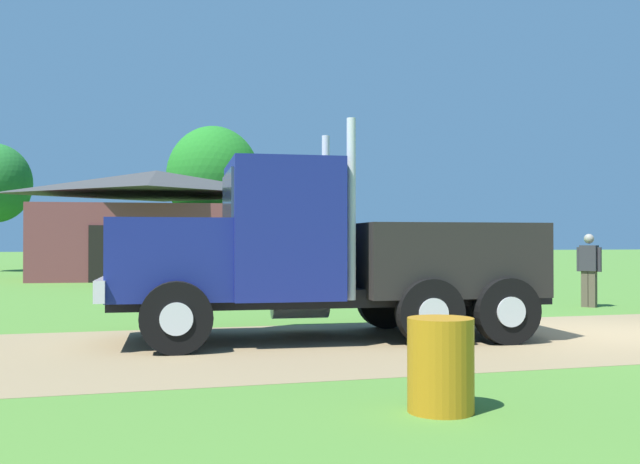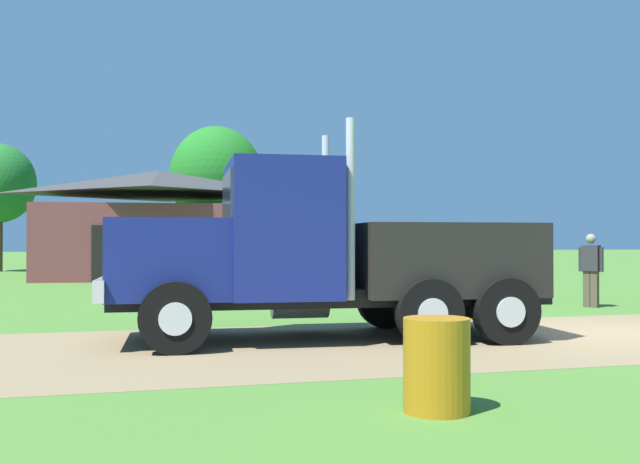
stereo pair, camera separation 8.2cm
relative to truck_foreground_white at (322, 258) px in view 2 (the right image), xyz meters
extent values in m
plane|color=#4A7B2D|center=(4.79, -0.77, -1.33)|extent=(200.00, 200.00, 0.00)
cube|color=#8A7450|center=(4.79, -0.77, -1.32)|extent=(120.00, 5.42, 0.01)
cube|color=black|center=(0.15, -0.02, -0.62)|extent=(7.13, 2.07, 0.28)
cube|color=navy|center=(-2.45, 0.16, 0.00)|extent=(1.98, 2.20, 1.24)
cube|color=silver|center=(-3.41, 0.23, -0.44)|extent=(0.32, 2.29, 0.32)
cube|color=navy|center=(-0.70, 0.04, 0.46)|extent=(1.82, 2.49, 2.16)
cube|color=#2D3D4C|center=(-1.55, 0.10, 0.89)|extent=(0.18, 1.98, 0.95)
cylinder|color=silver|center=(0.18, -0.97, 0.76)|extent=(0.14, 0.14, 2.77)
cylinder|color=silver|center=(0.31, 0.91, 0.76)|extent=(0.14, 0.14, 2.77)
cylinder|color=silver|center=(-0.13, 1.04, -0.84)|extent=(1.03, 0.59, 0.52)
cube|color=black|center=(1.99, -0.15, -0.03)|extent=(3.10, 2.58, 1.18)
cylinder|color=black|center=(-2.44, -1.03, -0.81)|extent=(1.05, 0.37, 1.03)
cylinder|color=silver|center=(-2.45, -1.19, -0.81)|extent=(0.47, 0.07, 0.46)
cylinder|color=black|center=(-2.27, 1.34, -0.81)|extent=(1.05, 0.37, 1.03)
cylinder|color=silver|center=(-2.26, 1.50, -0.81)|extent=(0.47, 0.07, 0.46)
cylinder|color=black|center=(2.58, -1.38, -0.81)|extent=(1.05, 0.37, 1.03)
cylinder|color=silver|center=(2.57, -1.54, -0.81)|extent=(0.47, 0.07, 0.46)
cylinder|color=black|center=(2.74, 0.99, -0.81)|extent=(1.05, 0.37, 1.03)
cylinder|color=silver|center=(2.76, 1.15, -0.81)|extent=(0.47, 0.07, 0.46)
cylinder|color=black|center=(1.33, -1.30, -0.81)|extent=(1.05, 0.37, 1.03)
cylinder|color=silver|center=(1.32, -1.45, -0.81)|extent=(0.47, 0.07, 0.46)
cylinder|color=black|center=(1.50, 1.08, -0.81)|extent=(1.05, 0.37, 1.03)
cylinder|color=silver|center=(1.51, 1.24, -0.81)|extent=(0.47, 0.07, 0.46)
cube|color=#2D2D33|center=(7.72, 3.67, -0.14)|extent=(0.44, 0.47, 0.62)
sphere|color=gray|center=(7.72, 3.67, 0.33)|extent=(0.24, 0.24, 0.24)
cube|color=brown|center=(7.67, 3.74, -0.89)|extent=(0.24, 0.24, 0.88)
cube|color=brown|center=(7.77, 3.61, -0.89)|extent=(0.24, 0.24, 0.88)
cylinder|color=#2D2D33|center=(7.57, 3.87, -0.17)|extent=(0.10, 0.10, 0.59)
cylinder|color=#2D2D33|center=(7.87, 3.48, -0.17)|extent=(0.10, 0.10, 0.59)
cylinder|color=#B27214|center=(-0.29, -5.17, -0.89)|extent=(0.63, 0.63, 0.88)
cube|color=brown|center=(-1.72, 20.97, 0.21)|extent=(10.10, 8.40, 3.08)
pyramid|color=#3A3A3A|center=(-1.72, 20.97, 2.82)|extent=(10.61, 8.82, 1.07)
cube|color=black|center=(-3.51, 17.38, -0.23)|extent=(1.80, 0.25, 2.20)
cylinder|color=#513823|center=(1.56, 27.53, 0.18)|extent=(0.44, 0.44, 3.03)
ellipsoid|color=#207320|center=(1.56, 27.53, 3.70)|extent=(5.00, 5.00, 5.50)
camera|label=1|loc=(-3.19, -11.41, 0.28)|focal=40.52mm
camera|label=2|loc=(-3.11, -11.43, 0.28)|focal=40.52mm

